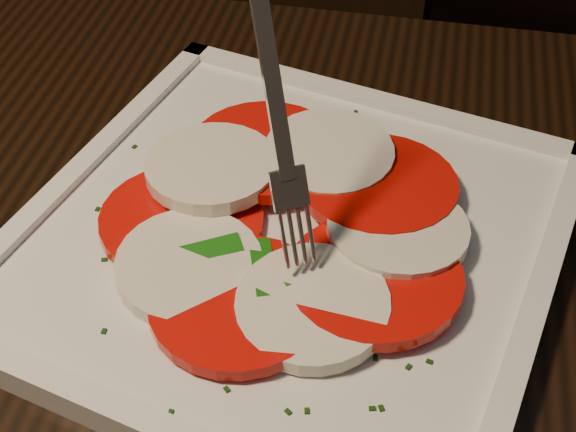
% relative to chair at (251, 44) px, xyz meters
% --- Properties ---
extents(chair, '(0.51, 0.51, 0.93)m').
position_rel_chair_xyz_m(chair, '(0.00, 0.00, 0.00)').
color(chair, black).
rests_on(chair, ground).
extents(plate, '(0.39, 0.39, 0.01)m').
position_rel_chair_xyz_m(plate, '(0.16, -0.57, 0.22)').
color(plate, silver).
rests_on(plate, table).
extents(caprese_salad, '(0.24, 0.28, 0.03)m').
position_rel_chair_xyz_m(caprese_salad, '(0.16, -0.57, 0.24)').
color(caprese_salad, red).
rests_on(caprese_salad, plate).
extents(fork, '(0.07, 0.09, 0.17)m').
position_rel_chair_xyz_m(fork, '(0.15, -0.57, 0.34)').
color(fork, white).
rests_on(fork, caprese_salad).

